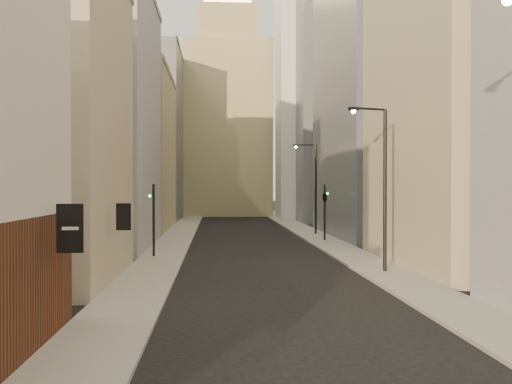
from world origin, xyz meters
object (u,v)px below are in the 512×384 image
Objects in this scene: streetlamp_mid at (381,180)px; streetlamp_far at (313,183)px; clock_tower at (228,110)px; white_tower at (306,91)px; traffic_light_right at (325,197)px; traffic_light_left at (154,209)px.

streetlamp_mid reaches higher than streetlamp_far.
clock_tower is 1.08× the size of white_tower.
white_tower is 8.30× the size of traffic_light_right.
clock_tower is 17.83m from white_tower.
traffic_light_right is at bearing -122.47° from traffic_light_left.
clock_tower is 49.14m from traffic_light_right.
streetlamp_mid is 24.56m from streetlamp_far.
streetlamp_far reaches higher than traffic_light_left.
white_tower is 48.66m from traffic_light_left.
traffic_light_left is 17.15m from traffic_light_right.
streetlamp_mid is 1.83× the size of traffic_light_right.
clock_tower is 4.90× the size of streetlamp_mid.
streetlamp_far is at bearing -109.05° from traffic_light_left.
traffic_light_right is at bearing -80.77° from clock_tower.
white_tower is at bearing -51.84° from clock_tower.
streetlamp_far is (7.66, -40.15, -12.52)m from clock_tower.
traffic_light_left is (-6.08, -56.94, -14.28)m from clock_tower.
white_tower is 4.53× the size of streetlamp_mid.
streetlamp_far is at bearing -106.35° from traffic_light_right.
streetlamp_far reaches higher than traffic_light_right.
streetlamp_mid is 1.83× the size of traffic_light_left.
streetlamp_mid reaches higher than traffic_light_left.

